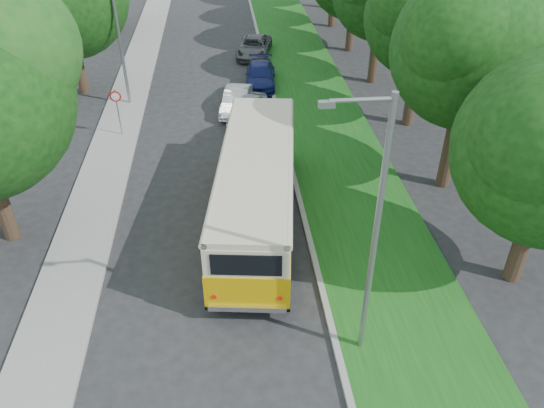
{
  "coord_description": "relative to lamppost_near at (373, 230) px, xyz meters",
  "views": [
    {
      "loc": [
        0.71,
        -12.67,
        12.33
      ],
      "look_at": [
        2.24,
        3.04,
        1.5
      ],
      "focal_mm": 35.0,
      "sensor_mm": 36.0,
      "label": 1
    }
  ],
  "objects": [
    {
      "name": "ground",
      "position": [
        -4.21,
        2.5,
        -4.37
      ],
      "size": [
        120.0,
        120.0,
        0.0
      ],
      "primitive_type": "plane",
      "color": "#252527",
      "rests_on": "ground"
    },
    {
      "name": "curb",
      "position": [
        -0.61,
        7.5,
        -4.29
      ],
      "size": [
        0.2,
        70.0,
        0.15
      ],
      "primitive_type": "cube",
      "color": "gray",
      "rests_on": "ground"
    },
    {
      "name": "grass_verge",
      "position": [
        1.74,
        7.5,
        -4.3
      ],
      "size": [
        4.5,
        70.0,
        0.13
      ],
      "primitive_type": "cube",
      "color": "#165215",
      "rests_on": "ground"
    },
    {
      "name": "sidewalk",
      "position": [
        -9.01,
        7.5,
        -4.31
      ],
      "size": [
        2.2,
        70.0,
        0.12
      ],
      "primitive_type": "cube",
      "color": "gray",
      "rests_on": "ground"
    },
    {
      "name": "lamppost_near",
      "position": [
        0.0,
        0.0,
        0.0
      ],
      "size": [
        1.71,
        0.16,
        8.0
      ],
      "color": "gray",
      "rests_on": "ground"
    },
    {
      "name": "lamppost_far",
      "position": [
        -8.91,
        18.5,
        -0.25
      ],
      "size": [
        1.71,
        0.16,
        7.5
      ],
      "color": "gray",
      "rests_on": "ground"
    },
    {
      "name": "warning_sign",
      "position": [
        -8.71,
        14.48,
        -2.66
      ],
      "size": [
        0.56,
        0.1,
        2.5
      ],
      "color": "gray",
      "rests_on": "ground"
    },
    {
      "name": "vintage_bus",
      "position": [
        -2.45,
        6.43,
        -2.81
      ],
      "size": [
        4.05,
        10.73,
        3.11
      ],
      "primitive_type": null,
      "rotation": [
        0.0,
        0.0,
        -0.13
      ],
      "color": "#DCA906",
      "rests_on": "ground"
    },
    {
      "name": "car_silver",
      "position": [
        -2.26,
        15.74,
        -3.75
      ],
      "size": [
        2.67,
        3.92,
        1.24
      ],
      "primitive_type": "imported",
      "rotation": [
        0.0,
        0.0,
        -0.37
      ],
      "color": "#B4B5BA",
      "rests_on": "ground"
    },
    {
      "name": "car_white",
      "position": [
        -2.82,
        16.97,
        -3.76
      ],
      "size": [
        2.01,
        3.9,
        1.23
      ],
      "primitive_type": "imported",
      "rotation": [
        0.0,
        0.0,
        -0.2
      ],
      "color": "white",
      "rests_on": "ground"
    },
    {
      "name": "car_blue",
      "position": [
        -1.21,
        20.59,
        -3.74
      ],
      "size": [
        2.15,
        4.49,
        1.26
      ],
      "primitive_type": "imported",
      "rotation": [
        0.0,
        0.0,
        -0.09
      ],
      "color": "navy",
      "rests_on": "ground"
    },
    {
      "name": "car_grey",
      "position": [
        -1.21,
        26.04,
        -3.74
      ],
      "size": [
        2.95,
        4.85,
        1.26
      ],
      "primitive_type": "imported",
      "rotation": [
        0.0,
        0.0,
        -0.2
      ],
      "color": "#53545A",
      "rests_on": "ground"
    }
  ]
}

